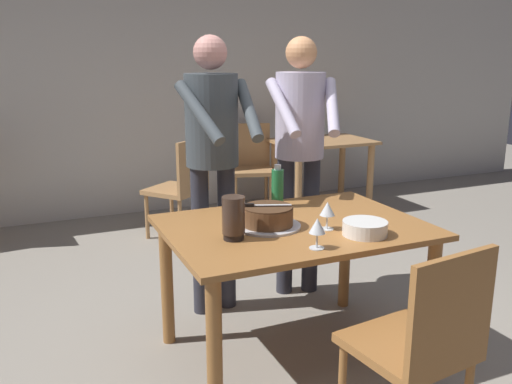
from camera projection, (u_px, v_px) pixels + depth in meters
ground_plane at (292, 353)px, 3.00m from camera, size 14.00×14.00×0.00m
back_wall at (150, 81)px, 5.50m from camera, size 10.00×0.12×2.70m
main_dining_table at (294, 246)px, 2.84m from camera, size 1.32×0.96×0.75m
cake_on_platter at (268, 217)px, 2.76m from camera, size 0.34×0.34×0.11m
cake_knife at (254, 205)px, 2.74m from camera, size 0.26×0.12×0.02m
plate_stack at (365, 228)px, 2.64m from camera, size 0.22×0.22×0.07m
wine_glass_near at (317, 227)px, 2.44m from camera, size 0.08×0.08×0.14m
wine_glass_far at (327, 210)px, 2.71m from camera, size 0.08×0.08×0.14m
water_bottle at (277, 188)px, 3.11m from camera, size 0.07×0.07×0.25m
hurricane_lamp at (233, 218)px, 2.56m from camera, size 0.11×0.11×0.21m
person_cutting_cake at (213, 145)px, 3.27m from camera, size 0.47×0.56×1.72m
person_standing_beside at (300, 139)px, 3.53m from camera, size 0.47×0.58×1.72m
chair_near_side at (422, 341)px, 2.17m from camera, size 0.49×0.49×0.90m
background_table at (322, 155)px, 5.70m from camera, size 1.00×0.70×0.74m
background_chair_0 at (182, 184)px, 4.80m from camera, size 0.62×0.62×0.90m
background_chair_1 at (250, 164)px, 5.72m from camera, size 0.55×0.55×0.90m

